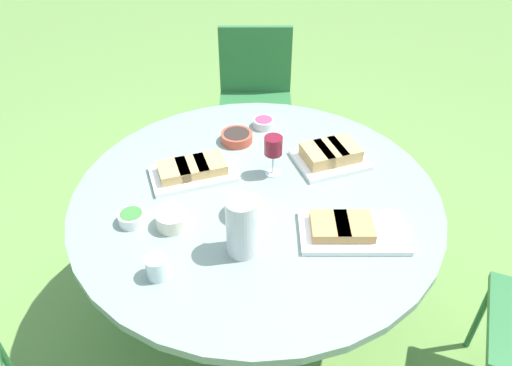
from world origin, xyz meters
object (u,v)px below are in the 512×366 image
Objects in this scene: dining_table at (256,214)px; wine_glass at (273,147)px; water_pitcher at (242,227)px; chair_near_right at (255,92)px.

wine_glass is at bearing -59.49° from dining_table.
chair_near_right is at bearing -34.53° from water_pitcher.
wine_glass is (0.08, -0.13, 0.23)m from dining_table.
water_pitcher reaches higher than wine_glass.
chair_near_right is (1.06, -0.68, -0.14)m from dining_table.
dining_table is 1.26m from chair_near_right.
wine_glass reaches higher than chair_near_right.
wine_glass is (-0.98, 0.55, 0.36)m from chair_near_right.
dining_table is at bearing -42.11° from water_pitcher.
chair_near_right is 4.01× the size of water_pitcher.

